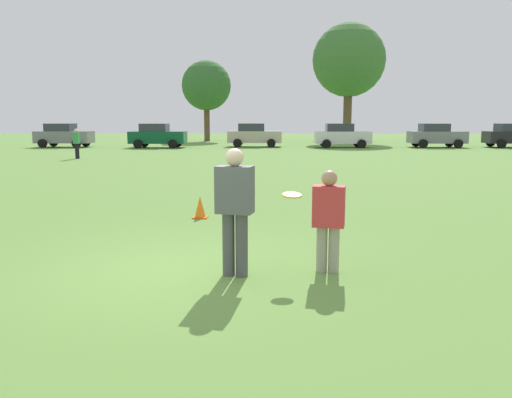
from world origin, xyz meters
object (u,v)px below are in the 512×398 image
Objects in this scene: traffic_cone at (200,208)px; parked_car_mid_left at (157,135)px; player_thrower at (235,205)px; parked_car_near_left at (63,135)px; parked_car_center at (254,135)px; parked_car_mid_right at (342,135)px; bystander_sideline_watcher at (77,142)px; player_defender at (329,216)px; frisbee at (292,195)px; parked_car_near_right at (436,135)px.

traffic_cone is 0.11× the size of parked_car_mid_left.
player_thrower is 0.42× the size of parked_car_near_left.
parked_car_center is at bearing 12.39° from parked_car_mid_left.
parked_car_mid_right is 19.78m from bystander_sideline_watcher.
player_thrower is at bearing -75.57° from traffic_cone.
bystander_sideline_watcher is (-11.51, 20.68, 0.12)m from player_defender.
traffic_cone is at bearing 115.19° from frisbee.
traffic_cone is 0.11× the size of parked_car_near_left.
player_thrower is at bearing -111.64° from parked_car_near_right.
parked_car_near_left is at bearing -179.77° from parked_car_mid_right.
bystander_sideline_watcher is at bearing -64.67° from parked_car_near_left.
player_defender is 23.66m from bystander_sideline_watcher.
player_thrower is at bearing -75.52° from parked_car_mid_left.
parked_car_mid_left is 1.00× the size of parked_car_near_right.
player_thrower is 0.42× the size of parked_car_mid_left.
player_defender is 0.35× the size of parked_car_center.
player_thrower is 23.26m from bystander_sideline_watcher.
frisbee is 0.06× the size of parked_car_near_right.
parked_car_near_left is 1.00× the size of parked_car_mid_left.
parked_car_center is at bearing 89.72° from traffic_cone.
parked_car_center is 15.64m from bystander_sideline_watcher.
parked_car_mid_right is (4.50, 32.29, 0.12)m from player_defender.
parked_car_mid_left is at bearing 104.48° from player_thrower.
bystander_sideline_watcher is at bearing -152.57° from parked_car_near_right.
player_thrower is 4.38m from traffic_cone.
parked_car_near_left is 2.57× the size of bystander_sideline_watcher.
player_thrower is 1.22× the size of player_defender.
parked_car_near_left is at bearing 115.78° from player_thrower.
parked_car_mid_left is at bearing -177.04° from parked_car_near_right.
parked_car_near_left reaches higher than traffic_cone.
parked_car_mid_right reaches higher than bystander_sideline_watcher.
frisbee is 23.42m from bystander_sideline_watcher.
parked_car_mid_left is 1.00× the size of parked_car_mid_right.
parked_car_mid_left is (-7.16, 27.72, 0.69)m from traffic_cone.
player_thrower is 0.42× the size of parked_car_mid_right.
parked_car_mid_right is (5.80, 32.52, -0.07)m from player_thrower.
traffic_cone is at bearing 104.43° from player_thrower.
parked_car_mid_right is (6.88, 28.34, 0.69)m from traffic_cone.
parked_car_near_right is (12.30, 32.77, -0.18)m from frisbee.
parked_car_near_left is at bearing -178.88° from parked_car_near_right.
player_thrower is 3.68× the size of traffic_cone.
parked_car_mid_right is at bearing 2.55° from parked_car_mid_left.
traffic_cone is 31.81m from parked_car_near_left.
parked_car_mid_right is 2.57× the size of bystander_sideline_watcher.
parked_car_mid_left is (7.43, -0.54, 0.00)m from parked_car_near_left.
player_defender reaches higher than traffic_cone.
frisbee is 0.17× the size of bystander_sideline_watcher.
bystander_sideline_watcher is at bearing -126.37° from parked_car_center.
parked_car_mid_left is 7.48m from parked_car_center.
bystander_sideline_watcher reaches higher than traffic_cone.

